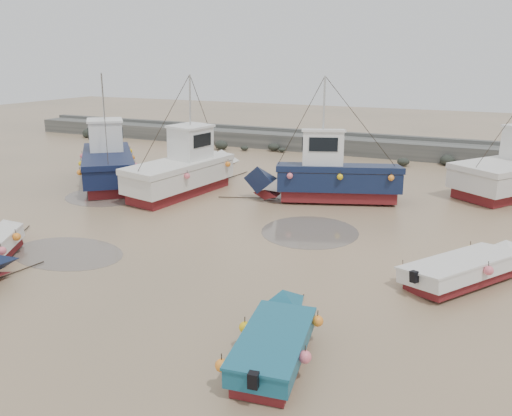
{
  "coord_description": "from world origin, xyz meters",
  "views": [
    {
      "loc": [
        10.0,
        -15.5,
        7.07
      ],
      "look_at": [
        2.12,
        1.55,
        1.4
      ],
      "focal_mm": 35.0,
      "sensor_mm": 36.0,
      "label": 1
    }
  ],
  "objects_px": {
    "dinghy_3": "(472,266)",
    "cabin_boat_0": "(107,160)",
    "person": "(174,184)",
    "cabin_boat_1": "(187,168)",
    "dinghy_2": "(277,337)",
    "cabin_boat_2": "(326,175)"
  },
  "relations": [
    {
      "from": "dinghy_3",
      "to": "cabin_boat_0",
      "type": "bearing_deg",
      "value": -161.54
    },
    {
      "from": "dinghy_2",
      "to": "cabin_boat_0",
      "type": "relative_size",
      "value": 0.61
    },
    {
      "from": "cabin_boat_2",
      "to": "dinghy_2",
      "type": "bearing_deg",
      "value": 172.82
    },
    {
      "from": "dinghy_2",
      "to": "cabin_boat_2",
      "type": "bearing_deg",
      "value": 94.12
    },
    {
      "from": "cabin_boat_1",
      "to": "cabin_boat_0",
      "type": "bearing_deg",
      "value": -172.64
    },
    {
      "from": "dinghy_3",
      "to": "person",
      "type": "height_order",
      "value": "dinghy_3"
    },
    {
      "from": "dinghy_2",
      "to": "cabin_boat_0",
      "type": "height_order",
      "value": "cabin_boat_0"
    },
    {
      "from": "dinghy_2",
      "to": "dinghy_3",
      "type": "height_order",
      "value": "same"
    },
    {
      "from": "cabin_boat_0",
      "to": "cabin_boat_1",
      "type": "relative_size",
      "value": 0.9
    },
    {
      "from": "cabin_boat_2",
      "to": "cabin_boat_1",
      "type": "bearing_deg",
      "value": 82.27
    },
    {
      "from": "dinghy_2",
      "to": "dinghy_3",
      "type": "bearing_deg",
      "value": 50.18
    },
    {
      "from": "cabin_boat_0",
      "to": "person",
      "type": "bearing_deg",
      "value": -26.05
    },
    {
      "from": "cabin_boat_0",
      "to": "cabin_boat_2",
      "type": "bearing_deg",
      "value": -35.26
    },
    {
      "from": "dinghy_3",
      "to": "cabin_boat_1",
      "type": "bearing_deg",
      "value": -166.91
    },
    {
      "from": "cabin_boat_0",
      "to": "cabin_boat_2",
      "type": "relative_size",
      "value": 0.97
    },
    {
      "from": "dinghy_2",
      "to": "person",
      "type": "xyz_separation_m",
      "value": [
        -12.16,
        13.64,
        -0.56
      ]
    },
    {
      "from": "dinghy_2",
      "to": "cabin_boat_1",
      "type": "xyz_separation_m",
      "value": [
        -10.44,
        12.47,
        0.79
      ]
    },
    {
      "from": "dinghy_3",
      "to": "cabin_boat_1",
      "type": "xyz_separation_m",
      "value": [
        -14.56,
        5.75,
        0.82
      ]
    },
    {
      "from": "cabin_boat_1",
      "to": "person",
      "type": "distance_m",
      "value": 2.48
    },
    {
      "from": "cabin_boat_0",
      "to": "cabin_boat_1",
      "type": "height_order",
      "value": "same"
    },
    {
      "from": "dinghy_3",
      "to": "cabin_boat_1",
      "type": "distance_m",
      "value": 15.67
    },
    {
      "from": "cabin_boat_0",
      "to": "dinghy_3",
      "type": "bearing_deg",
      "value": -57.9
    }
  ]
}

